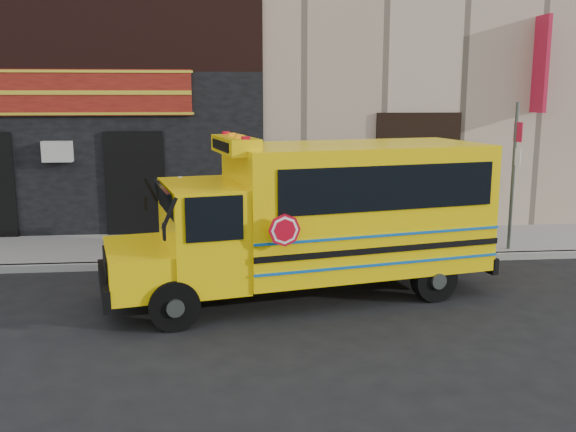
{
  "coord_description": "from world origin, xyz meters",
  "views": [
    {
      "loc": [
        -0.98,
        -10.7,
        3.64
      ],
      "look_at": [
        0.27,
        1.85,
        1.22
      ],
      "focal_mm": 40.0,
      "sensor_mm": 36.0,
      "label": 1
    }
  ],
  "objects_px": {
    "sign_pole": "(514,173)",
    "school_bus": "(322,214)",
    "cyclist": "(182,239)",
    "bicycle": "(185,260)"
  },
  "relations": [
    {
      "from": "sign_pole",
      "to": "cyclist",
      "type": "relative_size",
      "value": 1.72
    },
    {
      "from": "sign_pole",
      "to": "school_bus",
      "type": "bearing_deg",
      "value": -152.42
    },
    {
      "from": "sign_pole",
      "to": "bicycle",
      "type": "height_order",
      "value": "sign_pole"
    },
    {
      "from": "school_bus",
      "to": "cyclist",
      "type": "distance_m",
      "value": 2.62
    },
    {
      "from": "school_bus",
      "to": "cyclist",
      "type": "height_order",
      "value": "school_bus"
    },
    {
      "from": "bicycle",
      "to": "cyclist",
      "type": "xyz_separation_m",
      "value": [
        -0.04,
        -0.08,
        0.42
      ]
    },
    {
      "from": "bicycle",
      "to": "cyclist",
      "type": "distance_m",
      "value": 0.43
    },
    {
      "from": "bicycle",
      "to": "cyclist",
      "type": "height_order",
      "value": "cyclist"
    },
    {
      "from": "school_bus",
      "to": "bicycle",
      "type": "distance_m",
      "value": 2.71
    },
    {
      "from": "school_bus",
      "to": "bicycle",
      "type": "bearing_deg",
      "value": 168.37
    }
  ]
}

